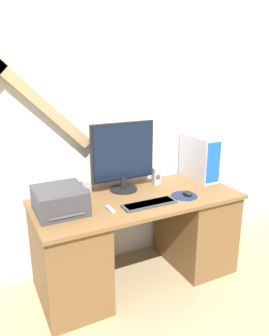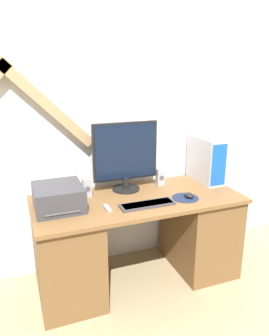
% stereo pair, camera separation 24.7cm
% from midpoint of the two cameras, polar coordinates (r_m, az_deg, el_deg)
% --- Properties ---
extents(ground_plane, '(12.00, 12.00, 0.00)m').
position_cam_midpoint_polar(ground_plane, '(2.66, 6.46, -22.61)').
color(ground_plane, '#9E8966').
extents(wall_back, '(6.40, 0.13, 2.70)m').
position_cam_midpoint_polar(wall_back, '(2.76, -0.16, 9.94)').
color(wall_back, silver).
rests_on(wall_back, ground_plane).
extents(desk, '(1.62, 0.71, 0.72)m').
position_cam_midpoint_polar(desk, '(2.71, 3.24, -12.07)').
color(desk, brown).
rests_on(desk, ground_plane).
extents(monitor, '(0.54, 0.23, 0.56)m').
position_cam_midpoint_polar(monitor, '(2.63, 1.10, 2.26)').
color(monitor, black).
rests_on(monitor, desk).
extents(keyboard, '(0.41, 0.12, 0.02)m').
position_cam_midpoint_polar(keyboard, '(2.42, 5.21, -6.37)').
color(keyboard, '#3D3D42').
rests_on(keyboard, desk).
extents(mousepad, '(0.21, 0.21, 0.00)m').
position_cam_midpoint_polar(mousepad, '(2.60, 11.56, -5.17)').
color(mousepad, '#19233D').
rests_on(mousepad, desk).
extents(mouse, '(0.06, 0.09, 0.04)m').
position_cam_midpoint_polar(mouse, '(2.60, 12.17, -4.72)').
color(mouse, black).
rests_on(mouse, mousepad).
extents(computer_tower, '(0.16, 0.40, 0.39)m').
position_cam_midpoint_polar(computer_tower, '(2.97, 14.65, 1.44)').
color(computer_tower, '#B2B2B7').
rests_on(computer_tower, desk).
extents(printer, '(0.34, 0.36, 0.17)m').
position_cam_midpoint_polar(printer, '(2.38, -10.25, -5.11)').
color(printer, '#38383D').
rests_on(printer, desk).
extents(speaker_left, '(0.07, 0.06, 0.15)m').
position_cam_midpoint_polar(speaker_left, '(2.57, -5.56, -3.50)').
color(speaker_left, '#99999E').
rests_on(speaker_left, desk).
extents(speaker_right, '(0.07, 0.06, 0.15)m').
position_cam_midpoint_polar(speaker_right, '(2.82, 7.02, -1.60)').
color(speaker_right, '#99999E').
rests_on(speaker_right, desk).
extents(remote_control, '(0.03, 0.12, 0.02)m').
position_cam_midpoint_polar(remote_control, '(2.36, -1.77, -7.05)').
color(remote_control, gray).
rests_on(remote_control, desk).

